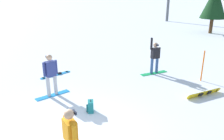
# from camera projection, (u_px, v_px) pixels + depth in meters

# --- Properties ---
(ground_plane) EXTENTS (800.00, 800.00, 0.00)m
(ground_plane) POSITION_uv_depth(u_px,v_px,m) (67.00, 135.00, 7.05)
(ground_plane) COLOR white
(snowboarder_foreground) EXTENTS (1.40, 1.05, 1.68)m
(snowboarder_foreground) POSITION_uv_depth(u_px,v_px,m) (71.00, 139.00, 5.43)
(snowboarder_foreground) COLOR black
(snowboarder_foreground) RESTS_ON ground_plane
(snowboarder_midground) EXTENTS (0.89, 1.46, 1.79)m
(snowboarder_midground) POSITION_uv_depth(u_px,v_px,m) (51.00, 74.00, 9.38)
(snowboarder_midground) COLOR #1E8CD8
(snowboarder_midground) RESTS_ON ground_plane
(snowboarder_background) EXTENTS (1.21, 1.37, 1.94)m
(snowboarder_background) POSITION_uv_depth(u_px,v_px,m) (155.00, 57.00, 11.92)
(snowboarder_background) COLOR #19B259
(snowboarder_background) RESTS_ON ground_plane
(loose_snowboard_near_left) EXTENTS (0.90, 1.68, 0.09)m
(loose_snowboard_near_left) POSITION_uv_depth(u_px,v_px,m) (56.00, 75.00, 11.96)
(loose_snowboard_near_left) COLOR #1E8CD8
(loose_snowboard_near_left) RESTS_ON ground_plane
(loose_snowboard_near_right) EXTENTS (1.30, 1.52, 0.24)m
(loose_snowboard_near_right) POSITION_uv_depth(u_px,v_px,m) (204.00, 93.00, 9.59)
(loose_snowboard_near_right) COLOR yellow
(loose_snowboard_near_right) RESTS_ON ground_plane
(backpack_teal) EXTENTS (0.36, 0.38, 0.47)m
(backpack_teal) POSITION_uv_depth(u_px,v_px,m) (90.00, 107.00, 8.32)
(backpack_teal) COLOR #1E7A7F
(backpack_teal) RESTS_ON ground_plane
(trail_marker_pole) EXTENTS (0.06, 0.06, 1.52)m
(trail_marker_pole) POSITION_uv_depth(u_px,v_px,m) (203.00, 66.00, 11.00)
(trail_marker_pole) COLOR orange
(trail_marker_pole) RESTS_ON ground_plane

